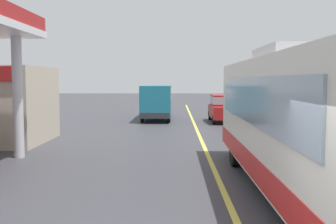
{
  "coord_description": "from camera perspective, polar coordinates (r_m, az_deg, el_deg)",
  "views": [
    {
      "loc": [
        -1.22,
        -4.84,
        2.8
      ],
      "look_at": [
        -1.5,
        10.0,
        1.6
      ],
      "focal_mm": 41.98,
      "sensor_mm": 36.0,
      "label": 1
    }
  ],
  "objects": [
    {
      "name": "ground",
      "position": [
        25.02,
        3.87,
        -1.82
      ],
      "size": [
        120.0,
        120.0,
        0.0
      ],
      "primitive_type": "plane",
      "color": "#38383D"
    },
    {
      "name": "lane_divider_stripe",
      "position": [
        20.07,
        4.56,
        -3.4
      ],
      "size": [
        0.16,
        50.0,
        0.01
      ],
      "primitive_type": "cube",
      "color": "#D8CC4C",
      "rests_on": "ground"
    },
    {
      "name": "coach_bus_main",
      "position": [
        9.98,
        19.05,
        -1.84
      ],
      "size": [
        2.6,
        11.04,
        3.69
      ],
      "color": "silver",
      "rests_on": "ground"
    },
    {
      "name": "minibus_opposing_lane",
      "position": [
        28.09,
        -1.63,
        1.91
      ],
      "size": [
        2.04,
        6.13,
        2.44
      ],
      "color": "teal",
      "rests_on": "ground"
    },
    {
      "name": "car_trailing_behind_bus",
      "position": [
        26.67,
        8.02,
        0.73
      ],
      "size": [
        1.7,
        4.2,
        1.82
      ],
      "color": "maroon",
      "rests_on": "ground"
    }
  ]
}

